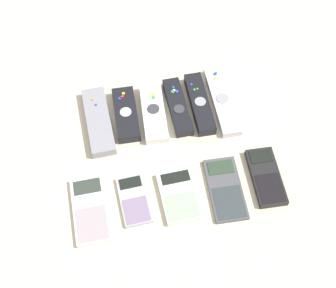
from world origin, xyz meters
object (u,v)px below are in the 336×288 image
object	(u,v)px
calculator_4	(266,177)
remote_2	(154,113)
calculator_1	(134,200)
remote_3	(177,107)
remote_5	(222,100)
remote_4	(200,104)
calculator_3	(225,189)
remote_1	(126,114)
remote_0	(98,121)
calculator_0	(90,210)
calculator_2	(179,196)

from	to	relation	value
calculator_4	remote_2	bearing A→B (deg)	136.62
calculator_4	calculator_1	bearing A→B (deg)	-178.08
remote_3	remote_5	size ratio (longest dim) A/B	0.80
remote_4	calculator_3	bearing A→B (deg)	-88.50
calculator_3	calculator_4	world-z (taller)	calculator_4
calculator_3	calculator_4	bearing A→B (deg)	8.57
remote_3	calculator_3	bearing A→B (deg)	-77.30
calculator_3	calculator_4	xyz separation A→B (m)	(0.10, 0.01, 0.00)
remote_2	remote_5	size ratio (longest dim) A/B	0.81
remote_1	calculator_1	bearing A→B (deg)	-92.46
remote_0	calculator_4	bearing A→B (deg)	-34.34
remote_5	remote_0	bearing A→B (deg)	-178.22
calculator_1	calculator_3	distance (m)	0.20
remote_4	calculator_0	size ratio (longest dim) A/B	1.11
remote_3	remote_4	size ratio (longest dim) A/B	0.95
remote_0	remote_3	size ratio (longest dim) A/B	1.15
remote_3	calculator_0	bearing A→B (deg)	-137.26
remote_4	calculator_3	xyz separation A→B (m)	(0.01, -0.24, -0.01)
remote_4	calculator_0	bearing A→B (deg)	-141.67
calculator_0	calculator_1	world-z (taller)	calculator_0
remote_1	calculator_3	distance (m)	0.31
remote_1	remote_4	world-z (taller)	remote_4
calculator_0	calculator_3	size ratio (longest dim) A/B	1.01
remote_0	remote_5	bearing A→B (deg)	-0.99
remote_0	calculator_1	bearing A→B (deg)	-78.78
calculator_2	calculator_0	bearing A→B (deg)	176.86
remote_0	calculator_4	size ratio (longest dim) A/B	1.32
calculator_1	calculator_4	world-z (taller)	calculator_4
remote_5	calculator_3	size ratio (longest dim) A/B	1.34
remote_2	calculator_4	distance (m)	0.31
remote_3	calculator_3	world-z (taller)	remote_3
calculator_2	calculator_4	size ratio (longest dim) A/B	0.88
remote_3	calculator_1	world-z (taller)	remote_3
calculator_2	remote_4	bearing A→B (deg)	65.02
remote_0	remote_1	world-z (taller)	remote_1
remote_2	calculator_1	xyz separation A→B (m)	(-0.08, -0.22, -0.01)
remote_5	remote_3	bearing A→B (deg)	-179.50
remote_2	calculator_0	bearing A→B (deg)	-124.91
calculator_1	remote_2	bearing A→B (deg)	66.68
calculator_1	calculator_3	world-z (taller)	same
remote_0	remote_5	xyz separation A→B (m)	(0.31, 0.01, -0.00)
calculator_2	remote_0	bearing A→B (deg)	121.51
remote_2	calculator_0	size ratio (longest dim) A/B	1.08
remote_2	remote_5	distance (m)	0.18
calculator_2	remote_1	bearing A→B (deg)	107.49
remote_0	calculator_1	size ratio (longest dim) A/B	1.57
remote_0	calculator_2	bearing A→B (deg)	-58.87
remote_3	calculator_3	distance (m)	0.25
remote_4	remote_1	bearing A→B (deg)	179.50
calculator_0	calculator_2	xyz separation A→B (m)	(0.20, -0.00, 0.00)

